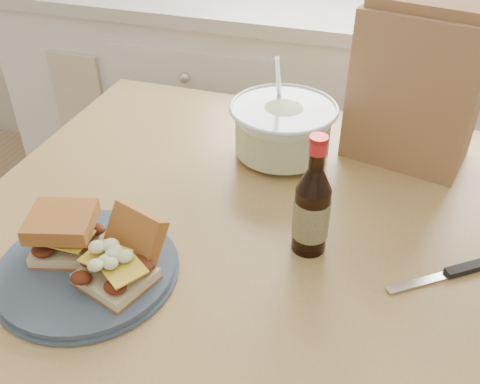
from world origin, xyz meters
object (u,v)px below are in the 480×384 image
(plate, at_px, (87,269))
(coleslaw_bowl, at_px, (283,131))
(dining_table, at_px, (229,263))
(beer_bottle, at_px, (312,209))
(paper_bag, at_px, (417,87))

(plate, distance_m, coleslaw_bowl, 0.50)
(plate, relative_size, coleslaw_bowl, 1.27)
(dining_table, relative_size, beer_bottle, 4.42)
(plate, relative_size, paper_bag, 0.91)
(beer_bottle, bearing_deg, paper_bag, 50.42)
(dining_table, bearing_deg, paper_bag, 48.22)
(paper_bag, bearing_deg, beer_bottle, -97.68)
(dining_table, relative_size, paper_bag, 3.08)
(dining_table, height_order, plate, plate)
(plate, distance_m, beer_bottle, 0.38)
(dining_table, xyz_separation_m, coleslaw_bowl, (0.04, 0.24, 0.18))
(beer_bottle, bearing_deg, coleslaw_bowl, 93.88)
(coleslaw_bowl, distance_m, beer_bottle, 0.30)
(coleslaw_bowl, bearing_deg, paper_bag, 19.04)
(dining_table, xyz_separation_m, paper_bag, (0.29, 0.33, 0.28))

